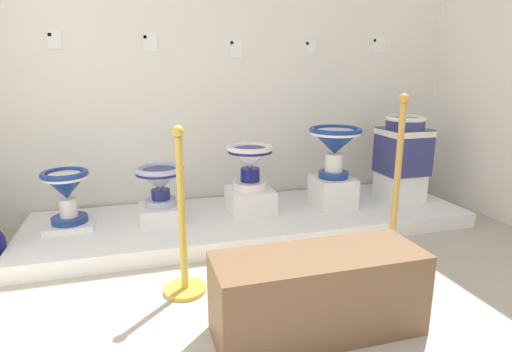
# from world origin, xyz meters

# --- Properties ---
(ground_plane) EXTENTS (5.99, 5.65, 0.02)m
(ground_plane) POSITION_xyz_m (2.00, 0.83, -0.01)
(ground_plane) COLOR #B2A899
(wall_back) EXTENTS (4.19, 0.06, 2.88)m
(wall_back) POSITION_xyz_m (2.00, 2.88, 1.44)
(wall_back) COLOR white
(wall_back) RESTS_ON ground_plane
(display_platform) EXTENTS (3.38, 1.01, 0.12)m
(display_platform) POSITION_xyz_m (2.00, 2.33, 0.06)
(display_platform) COLOR white
(display_platform) RESTS_ON ground_plane
(plinth_block_broad_patterned) EXTENTS (0.33, 0.30, 0.04)m
(plinth_block_broad_patterned) POSITION_xyz_m (0.65, 2.40, 0.14)
(plinth_block_broad_patterned) COLOR white
(plinth_block_broad_patterned) RESTS_ON display_platform
(antique_toilet_broad_patterned) EXTENTS (0.32, 0.32, 0.38)m
(antique_toilet_broad_patterned) POSITION_xyz_m (0.65, 2.40, 0.41)
(antique_toilet_broad_patterned) COLOR navy
(antique_toilet_broad_patterned) RESTS_ON plinth_block_broad_patterned
(plinth_block_leftmost) EXTENTS (0.32, 0.33, 0.11)m
(plinth_block_leftmost) POSITION_xyz_m (1.30, 2.38, 0.17)
(plinth_block_leftmost) COLOR white
(plinth_block_leftmost) RESTS_ON display_platform
(antique_toilet_leftmost) EXTENTS (0.36, 0.36, 0.30)m
(antique_toilet_leftmost) POSITION_xyz_m (1.30, 2.38, 0.43)
(antique_toilet_leftmost) COLOR #ABADCF
(antique_toilet_leftmost) RESTS_ON plinth_block_leftmost
(plinth_block_central_ornate) EXTENTS (0.35, 0.34, 0.18)m
(plinth_block_central_ornate) POSITION_xyz_m (2.00, 2.40, 0.20)
(plinth_block_central_ornate) COLOR white
(plinth_block_central_ornate) RESTS_ON display_platform
(antique_toilet_central_ornate) EXTENTS (0.37, 0.37, 0.35)m
(antique_toilet_central_ornate) POSITION_xyz_m (2.00, 2.40, 0.53)
(antique_toilet_central_ornate) COLOR white
(antique_toilet_central_ornate) RESTS_ON plinth_block_central_ornate
(plinth_block_slender_white) EXTENTS (0.31, 0.33, 0.24)m
(plinth_block_slender_white) POSITION_xyz_m (2.70, 2.35, 0.23)
(plinth_block_slender_white) COLOR white
(plinth_block_slender_white) RESTS_ON display_platform
(antique_toilet_slender_white) EXTENTS (0.42, 0.42, 0.41)m
(antique_toilet_slender_white) POSITION_xyz_m (2.70, 2.35, 0.64)
(antique_toilet_slender_white) COLOR navy
(antique_toilet_slender_white) RESTS_ON plinth_block_slender_white
(plinth_block_rightmost) EXTENTS (0.34, 0.30, 0.23)m
(plinth_block_rightmost) POSITION_xyz_m (3.33, 2.34, 0.23)
(plinth_block_rightmost) COLOR white
(plinth_block_rightmost) RESTS_ON display_platform
(antique_toilet_rightmost) EXTENTS (0.37, 0.35, 0.49)m
(antique_toilet_rightmost) POSITION_xyz_m (3.33, 2.34, 0.60)
(antique_toilet_rightmost) COLOR navy
(antique_toilet_rightmost) RESTS_ON plinth_block_rightmost
(info_placard_first) EXTENTS (0.09, 0.01, 0.13)m
(info_placard_first) POSITION_xyz_m (0.62, 2.85, 1.43)
(info_placard_first) COLOR white
(info_placard_second) EXTENTS (0.12, 0.01, 0.14)m
(info_placard_second) POSITION_xyz_m (1.31, 2.85, 1.42)
(info_placard_second) COLOR white
(info_placard_third) EXTENTS (0.11, 0.01, 0.16)m
(info_placard_third) POSITION_xyz_m (2.00, 2.85, 1.39)
(info_placard_third) COLOR white
(info_placard_fourth) EXTENTS (0.10, 0.01, 0.13)m
(info_placard_fourth) POSITION_xyz_m (2.67, 2.85, 1.40)
(info_placard_fourth) COLOR white
(info_placard_fifth) EXTENTS (0.13, 0.01, 0.12)m
(info_placard_fifth) POSITION_xyz_m (3.35, 2.85, 1.44)
(info_placard_fifth) COLOR white
(stanchion_post_near_left) EXTENTS (0.24, 0.24, 0.94)m
(stanchion_post_near_left) POSITION_xyz_m (1.36, 1.47, 0.29)
(stanchion_post_near_left) COLOR gold
(stanchion_post_near_left) RESTS_ON ground_plane
(stanchion_post_near_right) EXTENTS (0.23, 0.23, 1.08)m
(stanchion_post_near_right) POSITION_xyz_m (2.72, 1.52, 0.35)
(stanchion_post_near_right) COLOR gold
(stanchion_post_near_right) RESTS_ON ground_plane
(museum_bench) EXTENTS (0.99, 0.36, 0.40)m
(museum_bench) POSITION_xyz_m (1.92, 0.92, 0.20)
(museum_bench) COLOR brown
(museum_bench) RESTS_ON ground_plane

